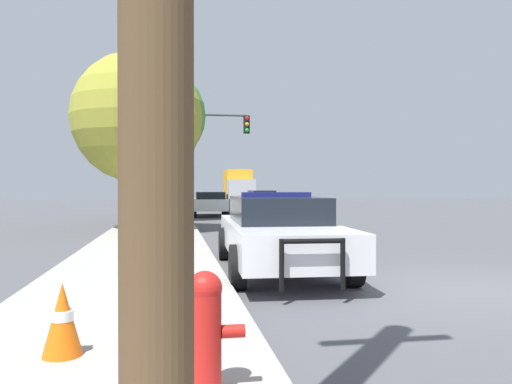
{
  "coord_description": "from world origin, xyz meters",
  "views": [
    {
      "loc": [
        -4.48,
        -6.99,
        1.58
      ],
      "look_at": [
        -0.39,
        17.23,
        1.35
      ],
      "focal_mm": 35.0,
      "sensor_mm": 36.0,
      "label": 1
    }
  ],
  "objects_px": {
    "traffic_light": "(204,142)",
    "tree_sidewalk_mid": "(157,116)",
    "traffic_cone": "(62,319)",
    "fire_hydrant": "(205,328)",
    "car_background_midblock": "(210,203)",
    "car_background_oncoming": "(262,199)",
    "tree_sidewalk_near": "(137,118)",
    "box_truck": "(238,185)",
    "police_car": "(278,231)"
  },
  "relations": [
    {
      "from": "fire_hydrant",
      "to": "traffic_light",
      "type": "height_order",
      "value": "traffic_light"
    },
    {
      "from": "traffic_cone",
      "to": "tree_sidewalk_near",
      "type": "bearing_deg",
      "value": 91.1
    },
    {
      "from": "car_background_midblock",
      "to": "tree_sidewalk_mid",
      "type": "bearing_deg",
      "value": -125.88
    },
    {
      "from": "fire_hydrant",
      "to": "tree_sidewalk_near",
      "type": "bearing_deg",
      "value": 95.62
    },
    {
      "from": "car_background_midblock",
      "to": "traffic_cone",
      "type": "xyz_separation_m",
      "value": [
        -2.99,
        -22.94,
        -0.28
      ]
    },
    {
      "from": "fire_hydrant",
      "to": "car_background_oncoming",
      "type": "xyz_separation_m",
      "value": [
        6.01,
        30.81,
        0.15
      ]
    },
    {
      "from": "traffic_light",
      "to": "police_car",
      "type": "bearing_deg",
      "value": -88.58
    },
    {
      "from": "car_background_oncoming",
      "to": "box_truck",
      "type": "xyz_separation_m",
      "value": [
        0.3,
        15.2,
        1.04
      ]
    },
    {
      "from": "police_car",
      "to": "traffic_light",
      "type": "relative_size",
      "value": 1.04
    },
    {
      "from": "traffic_light",
      "to": "tree_sidewalk_near",
      "type": "relative_size",
      "value": 0.85
    },
    {
      "from": "traffic_light",
      "to": "box_truck",
      "type": "height_order",
      "value": "traffic_light"
    },
    {
      "from": "traffic_cone",
      "to": "fire_hydrant",
      "type": "bearing_deg",
      "value": -39.85
    },
    {
      "from": "traffic_light",
      "to": "tree_sidewalk_mid",
      "type": "distance_m",
      "value": 2.74
    },
    {
      "from": "fire_hydrant",
      "to": "box_truck",
      "type": "height_order",
      "value": "box_truck"
    },
    {
      "from": "tree_sidewalk_mid",
      "to": "traffic_cone",
      "type": "xyz_separation_m",
      "value": [
        -0.26,
        -19.4,
        -4.51
      ]
    },
    {
      "from": "traffic_light",
      "to": "car_background_oncoming",
      "type": "xyz_separation_m",
      "value": [
        4.64,
        9.4,
        -3.09
      ]
    },
    {
      "from": "fire_hydrant",
      "to": "box_truck",
      "type": "relative_size",
      "value": 0.11
    },
    {
      "from": "car_background_oncoming",
      "to": "car_background_midblock",
      "type": "relative_size",
      "value": 0.99
    },
    {
      "from": "police_car",
      "to": "traffic_cone",
      "type": "relative_size",
      "value": 8.6
    },
    {
      "from": "traffic_light",
      "to": "car_background_oncoming",
      "type": "distance_m",
      "value": 10.93
    },
    {
      "from": "police_car",
      "to": "fire_hydrant",
      "type": "distance_m",
      "value": 5.99
    },
    {
      "from": "traffic_light",
      "to": "tree_sidewalk_near",
      "type": "bearing_deg",
      "value": -111.67
    },
    {
      "from": "tree_sidewalk_near",
      "to": "fire_hydrant",
      "type": "bearing_deg",
      "value": -84.38
    },
    {
      "from": "car_background_midblock",
      "to": "tree_sidewalk_near",
      "type": "distance_m",
      "value": 10.57
    },
    {
      "from": "tree_sidewalk_mid",
      "to": "traffic_cone",
      "type": "height_order",
      "value": "tree_sidewalk_mid"
    },
    {
      "from": "traffic_light",
      "to": "traffic_cone",
      "type": "relative_size",
      "value": 8.29
    },
    {
      "from": "car_background_midblock",
      "to": "box_truck",
      "type": "xyz_separation_m",
      "value": [
        4.48,
        22.1,
        1.05
      ]
    },
    {
      "from": "traffic_light",
      "to": "fire_hydrant",
      "type": "bearing_deg",
      "value": -93.65
    },
    {
      "from": "box_truck",
      "to": "fire_hydrant",
      "type": "bearing_deg",
      "value": 84.32
    },
    {
      "from": "traffic_light",
      "to": "traffic_cone",
      "type": "xyz_separation_m",
      "value": [
        -2.53,
        -20.45,
        -3.38
      ]
    },
    {
      "from": "car_background_oncoming",
      "to": "traffic_cone",
      "type": "xyz_separation_m",
      "value": [
        -7.17,
        -29.84,
        -0.29
      ]
    },
    {
      "from": "traffic_light",
      "to": "car_background_oncoming",
      "type": "bearing_deg",
      "value": 63.69
    },
    {
      "from": "traffic_light",
      "to": "car_background_midblock",
      "type": "relative_size",
      "value": 1.24
    },
    {
      "from": "tree_sidewalk_near",
      "to": "traffic_cone",
      "type": "relative_size",
      "value": 9.8
    },
    {
      "from": "traffic_cone",
      "to": "tree_sidewalk_mid",
      "type": "bearing_deg",
      "value": 89.23
    },
    {
      "from": "traffic_light",
      "to": "tree_sidewalk_mid",
      "type": "xyz_separation_m",
      "value": [
        -2.27,
        -1.05,
        1.13
      ]
    },
    {
      "from": "fire_hydrant",
      "to": "car_background_oncoming",
      "type": "distance_m",
      "value": 31.39
    },
    {
      "from": "traffic_cone",
      "to": "car_background_oncoming",
      "type": "bearing_deg",
      "value": 76.48
    },
    {
      "from": "box_truck",
      "to": "tree_sidewalk_mid",
      "type": "bearing_deg",
      "value": 76.42
    },
    {
      "from": "fire_hydrant",
      "to": "tree_sidewalk_mid",
      "type": "height_order",
      "value": "tree_sidewalk_mid"
    },
    {
      "from": "traffic_light",
      "to": "box_truck",
      "type": "bearing_deg",
      "value": 78.63
    },
    {
      "from": "car_background_oncoming",
      "to": "tree_sidewalk_mid",
      "type": "xyz_separation_m",
      "value": [
        -6.91,
        -10.44,
        4.22
      ]
    },
    {
      "from": "car_background_oncoming",
      "to": "tree_sidewalk_near",
      "type": "distance_m",
      "value": 18.31
    },
    {
      "from": "tree_sidewalk_mid",
      "to": "tree_sidewalk_near",
      "type": "relative_size",
      "value": 1.15
    },
    {
      "from": "police_car",
      "to": "car_background_oncoming",
      "type": "bearing_deg",
      "value": -97.13
    },
    {
      "from": "fire_hydrant",
      "to": "traffic_cone",
      "type": "distance_m",
      "value": 1.52
    },
    {
      "from": "car_background_midblock",
      "to": "fire_hydrant",
      "type": "bearing_deg",
      "value": -92.6
    },
    {
      "from": "box_truck",
      "to": "tree_sidewalk_near",
      "type": "distance_m",
      "value": 32.61
    },
    {
      "from": "car_background_midblock",
      "to": "tree_sidewalk_mid",
      "type": "distance_m",
      "value": 6.16
    },
    {
      "from": "tree_sidewalk_mid",
      "to": "tree_sidewalk_near",
      "type": "xyz_separation_m",
      "value": [
        -0.52,
        -5.96,
        -0.94
      ]
    }
  ]
}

